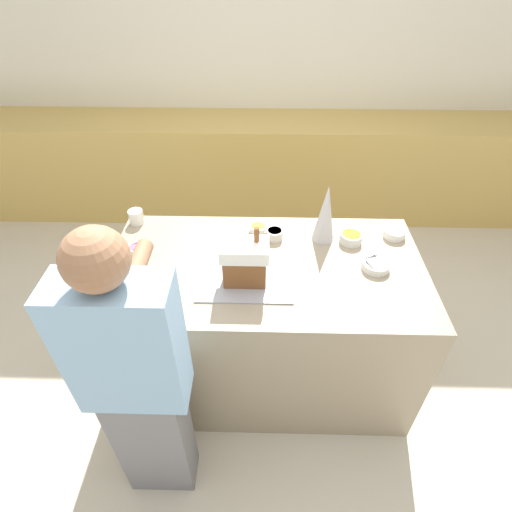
{
  "coord_description": "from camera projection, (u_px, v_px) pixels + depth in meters",
  "views": [
    {
      "loc": [
        -0.01,
        -1.53,
        2.22
      ],
      "look_at": [
        -0.05,
        0.0,
        0.95
      ],
      "focal_mm": 28.0,
      "sensor_mm": 36.0,
      "label": 1
    }
  ],
  "objects": [
    {
      "name": "kitchen_island",
      "position": [
        265.0,
        323.0,
        2.31
      ],
      "size": [
        1.62,
        0.87,
        0.89
      ],
      "color": "gray",
      "rests_on": "ground_plane"
    },
    {
      "name": "candy_bowl_far_left",
      "position": [
        275.0,
        234.0,
        2.19
      ],
      "size": [
        0.09,
        0.09,
        0.05
      ],
      "color": "white",
      "rests_on": "kitchen_island"
    },
    {
      "name": "person",
      "position": [
        138.0,
        385.0,
        1.59
      ],
      "size": [
        0.41,
        0.52,
        1.57
      ],
      "color": "slate",
      "rests_on": "ground_plane"
    },
    {
      "name": "mug",
      "position": [
        136.0,
        217.0,
        2.29
      ],
      "size": [
        0.08,
        0.08,
        0.08
      ],
      "color": "white",
      "rests_on": "kitchen_island"
    },
    {
      "name": "baking_tray",
      "position": [
        245.0,
        280.0,
        1.94
      ],
      "size": [
        0.46,
        0.31,
        0.01
      ],
      "color": "#9E9EA8",
      "rests_on": "kitchen_island"
    },
    {
      "name": "ground_plane",
      "position": [
        264.0,
        368.0,
        2.59
      ],
      "size": [
        12.0,
        12.0,
        0.0
      ],
      "primitive_type": "plane",
      "color": "beige"
    },
    {
      "name": "candy_bowl_near_tray_right",
      "position": [
        394.0,
        233.0,
        2.2
      ],
      "size": [
        0.12,
        0.12,
        0.04
      ],
      "color": "white",
      "rests_on": "kitchen_island"
    },
    {
      "name": "candy_bowl_far_right",
      "position": [
        376.0,
        265.0,
        2.0
      ],
      "size": [
        0.14,
        0.14,
        0.04
      ],
      "color": "white",
      "rests_on": "kitchen_island"
    },
    {
      "name": "back_cabinet_block",
      "position": [
        266.0,
        168.0,
        3.77
      ],
      "size": [
        6.0,
        0.6,
        0.9
      ],
      "color": "tan",
      "rests_on": "ground_plane"
    },
    {
      "name": "candy_bowl_beside_tree",
      "position": [
        138.0,
        249.0,
        2.09
      ],
      "size": [
        0.09,
        0.09,
        0.04
      ],
      "color": "silver",
      "rests_on": "kitchen_island"
    },
    {
      "name": "wall_back",
      "position": [
        268.0,
        62.0,
        3.48
      ],
      "size": [
        8.0,
        0.05,
        2.6
      ],
      "color": "white",
      "rests_on": "ground_plane"
    },
    {
      "name": "decorative_tree",
      "position": [
        326.0,
        213.0,
        2.1
      ],
      "size": [
        0.12,
        0.12,
        0.33
      ],
      "color": "silver",
      "rests_on": "kitchen_island"
    },
    {
      "name": "candy_bowl_center_rear",
      "position": [
        351.0,
        237.0,
        2.16
      ],
      "size": [
        0.12,
        0.12,
        0.05
      ],
      "color": "white",
      "rests_on": "kitchen_island"
    },
    {
      "name": "candy_bowl_behind_tray",
      "position": [
        258.0,
        228.0,
        2.24
      ],
      "size": [
        0.1,
        0.1,
        0.04
      ],
      "color": "white",
      "rests_on": "kitchen_island"
    },
    {
      "name": "gingerbread_house",
      "position": [
        245.0,
        262.0,
        1.86
      ],
      "size": [
        0.22,
        0.15,
        0.29
      ],
      "color": "brown",
      "rests_on": "baking_tray"
    }
  ]
}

